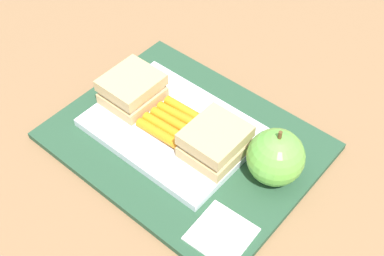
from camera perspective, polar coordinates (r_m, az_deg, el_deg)
ground_plane at (r=0.73m, az=-0.75°, el=-1.73°), size 2.40×2.40×0.00m
lunchbag_mat at (r=0.73m, az=-0.75°, el=-1.48°), size 0.36×0.28×0.01m
food_tray at (r=0.73m, az=-2.25°, el=0.06°), size 0.23×0.17×0.01m
sandwich_half_left at (r=0.75m, az=-6.77°, el=4.37°), size 0.07×0.08×0.04m
sandwich_half_right at (r=0.67m, az=2.62°, el=-1.55°), size 0.07×0.08×0.04m
carrot_sticks_bundle at (r=0.72m, az=-2.26°, el=0.72°), size 0.08×0.07×0.02m
apple at (r=0.66m, az=9.41°, el=-3.27°), size 0.08×0.08×0.09m
paper_napkin at (r=0.63m, az=3.33°, el=-11.84°), size 0.07×0.07×0.00m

